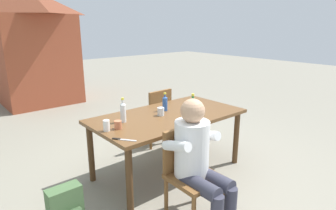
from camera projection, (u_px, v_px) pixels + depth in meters
The scene contains 14 objects.
ground_plane at pixel (168, 171), 3.68m from camera, with size 24.00×24.00×0.00m, color gray.
dining_table at pixel (168, 121), 3.50m from camera, with size 1.83×0.98×0.75m.
chair_near_left at pixel (189, 169), 2.72m from camera, with size 0.45×0.45×0.87m.
chair_far_right at pixel (155, 114), 4.39m from camera, with size 0.46×0.46×0.87m.
person_in_white_shirt at pixel (198, 157), 2.59m from camera, with size 0.47×0.61×1.18m.
bottle_green at pixel (193, 109), 3.24m from camera, with size 0.06×0.06×0.31m.
bottle_blue at pixel (165, 103), 3.61m from camera, with size 0.06×0.06×0.23m.
bottle_clear at pixel (123, 112), 3.18m from camera, with size 0.06×0.06×0.28m.
cup_glass at pixel (161, 112), 3.43m from camera, with size 0.08×0.08×0.10m, color silver.
cup_terracotta at pixel (118, 125), 2.99m from camera, with size 0.08×0.08×0.09m, color #BC6B47.
cup_white at pixel (106, 126), 2.93m from camera, with size 0.07×0.07×0.12m, color white.
table_knife at pixel (122, 139), 2.72m from camera, with size 0.16×0.21×0.01m.
backpack_by_near_side at pixel (66, 210), 2.58m from camera, with size 0.30×0.21×0.42m.
brick_kiosk at pixel (35, 45), 6.60m from camera, with size 1.84×1.71×2.57m.
Camera 1 is at (-2.15, -2.53, 1.81)m, focal length 30.80 mm.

